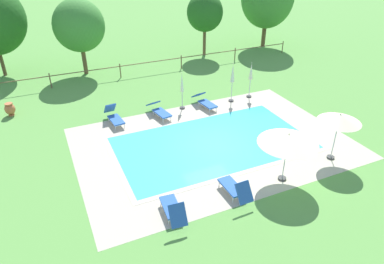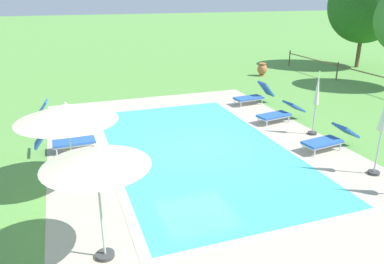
# 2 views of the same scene
# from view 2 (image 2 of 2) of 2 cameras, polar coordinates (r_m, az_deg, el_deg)

# --- Properties ---
(ground_plane) EXTENTS (160.00, 160.00, 0.00)m
(ground_plane) POSITION_cam_2_polar(r_m,az_deg,el_deg) (12.25, 0.77, -2.49)
(ground_plane) COLOR #599342
(pool_deck_paving) EXTENTS (13.44, 9.22, 0.01)m
(pool_deck_paving) POSITION_cam_2_polar(r_m,az_deg,el_deg) (12.25, 0.77, -2.47)
(pool_deck_paving) COLOR #B2A893
(pool_deck_paving) RESTS_ON ground
(swimming_pool_water) EXTENTS (9.58, 5.36, 0.01)m
(swimming_pool_water) POSITION_cam_2_polar(r_m,az_deg,el_deg) (12.25, 0.77, -2.47)
(swimming_pool_water) COLOR #42CCD6
(swimming_pool_water) RESTS_ON ground
(pool_coping_rim) EXTENTS (10.06, 5.84, 0.01)m
(pool_coping_rim) POSITION_cam_2_polar(r_m,az_deg,el_deg) (12.25, 0.77, -2.45)
(pool_coping_rim) COLOR #C0B59F
(pool_coping_rim) RESTS_ON ground
(sun_lounger_north_near_steps) EXTENTS (0.94, 2.12, 0.76)m
(sun_lounger_north_near_steps) POSITION_cam_2_polar(r_m,az_deg,el_deg) (15.04, 13.18, 2.83)
(sun_lounger_north_near_steps) COLOR #2856A8
(sun_lounger_north_near_steps) RESTS_ON ground
(sun_lounger_north_mid) EXTENTS (0.64, 1.83, 1.02)m
(sun_lounger_north_mid) POSITION_cam_2_polar(r_m,az_deg,el_deg) (12.49, -18.70, -1.19)
(sun_lounger_north_mid) COLOR #2856A8
(sun_lounger_north_mid) RESTS_ON ground
(sun_lounger_north_far) EXTENTS (0.78, 1.92, 0.98)m
(sun_lounger_north_far) POSITION_cam_2_polar(r_m,az_deg,el_deg) (17.26, 9.34, 5.48)
(sun_lounger_north_far) COLOR #2856A8
(sun_lounger_north_far) RESTS_ON ground
(sun_lounger_north_end) EXTENTS (0.76, 1.86, 1.02)m
(sun_lounger_north_end) POSITION_cam_2_polar(r_m,az_deg,el_deg) (15.05, -19.42, 2.37)
(sun_lounger_north_end) COLOR #2856A8
(sun_lounger_north_end) RESTS_ON ground
(sun_lounger_south_near_corner) EXTENTS (0.88, 2.10, 0.79)m
(sun_lounger_south_near_corner) POSITION_cam_2_polar(r_m,az_deg,el_deg) (12.81, 20.10, -0.98)
(sun_lounger_south_near_corner) COLOR #2856A8
(sun_lounger_south_near_corner) RESTS_ON ground
(patio_umbrella_open_foreground) EXTENTS (1.92, 1.92, 2.35)m
(patio_umbrella_open_foreground) POSITION_cam_2_polar(r_m,az_deg,el_deg) (6.71, -14.42, -3.68)
(patio_umbrella_open_foreground) COLOR #383838
(patio_umbrella_open_foreground) RESTS_ON ground
(patio_umbrella_open_by_bench) EXTENTS (2.48, 2.48, 2.29)m
(patio_umbrella_open_by_bench) POSITION_cam_2_polar(r_m,az_deg,el_deg) (9.64, -18.53, 2.83)
(patio_umbrella_open_by_bench) COLOR #383838
(patio_umbrella_open_by_bench) RESTS_ON ground
(patio_umbrella_closed_row_mid_west) EXTENTS (0.32, 0.32, 2.48)m
(patio_umbrella_closed_row_mid_west) POSITION_cam_2_polar(r_m,az_deg,el_deg) (11.17, 27.10, 1.95)
(patio_umbrella_closed_row_mid_west) COLOR #383838
(patio_umbrella_closed_row_mid_west) RESTS_ON ground
(patio_umbrella_closed_row_centre) EXTENTS (0.32, 0.32, 2.28)m
(patio_umbrella_closed_row_centre) POSITION_cam_2_polar(r_m,az_deg,el_deg) (13.72, 18.38, 5.14)
(patio_umbrella_closed_row_centre) COLOR #383838
(patio_umbrella_closed_row_centre) RESTS_ON ground
(terracotta_urn_near_fence) EXTENTS (0.58, 0.58, 0.77)m
(terracotta_urn_near_fence) POSITION_cam_2_polar(r_m,az_deg,el_deg) (23.37, 10.59, 9.36)
(terracotta_urn_near_fence) COLOR #B7663D
(terracotta_urn_near_fence) RESTS_ON ground
(tree_east_mid) EXTENTS (4.70, 4.70, 6.51)m
(tree_east_mid) POSITION_cam_2_polar(r_m,az_deg,el_deg) (27.77, 24.87, 17.18)
(tree_east_mid) COLOR brown
(tree_east_mid) RESTS_ON ground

